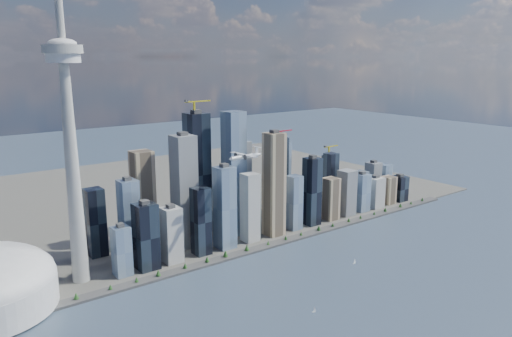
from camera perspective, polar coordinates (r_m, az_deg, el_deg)
ground at (r=756.51m, az=12.09°, el=-14.73°), size 4000.00×4000.00×0.00m
seawall at (r=921.23m, az=0.15°, el=-9.17°), size 1100.00×22.00×4.00m
land at (r=1289.93m, az=-12.07°, el=-3.05°), size 1400.00×900.00×3.00m
shoreline_trees at (r=918.73m, az=0.15°, el=-8.78°), size 960.53×7.20×8.80m
skyscraper_cluster at (r=995.73m, az=-0.15°, el=-2.65°), size 736.00×142.00×262.75m
needle_tower at (r=779.49m, az=-20.55°, el=3.84°), size 56.00×56.00×550.50m
airplane at (r=822.67m, az=-1.26°, el=1.44°), size 69.22×61.24×16.87m
sailboat_west at (r=719.67m, az=6.68°, el=-15.79°), size 6.06×3.05×8.44m
sailboat_east at (r=880.82m, az=11.20°, el=-10.42°), size 6.59×2.11×9.13m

